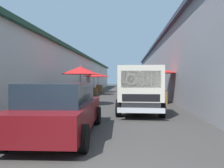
% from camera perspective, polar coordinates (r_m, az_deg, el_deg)
% --- Properties ---
extents(ground, '(90.00, 90.00, 0.00)m').
position_cam_1_polar(ground, '(16.38, 1.54, -4.02)').
color(ground, '#3D3A38').
extents(building_left_whitewash, '(49.80, 7.50, 4.10)m').
position_cam_1_polar(building_left_whitewash, '(20.27, -19.06, 2.78)').
color(building_left_whitewash, beige).
rests_on(building_left_whitewash, ground).
extents(building_right_concrete, '(49.80, 7.50, 5.30)m').
position_cam_1_polar(building_right_concrete, '(19.61, 23.75, 4.54)').
color(building_right_concrete, gray).
rests_on(building_right_concrete, ground).
extents(fruit_stall_mid_lane, '(2.61, 2.61, 2.38)m').
position_cam_1_polar(fruit_stall_mid_lane, '(13.08, 12.78, 2.73)').
color(fruit_stall_mid_lane, '#9E9EA3').
rests_on(fruit_stall_mid_lane, ground).
extents(fruit_stall_far_right, '(2.44, 2.44, 2.13)m').
position_cam_1_polar(fruit_stall_far_right, '(18.42, 8.35, 1.57)').
color(fruit_stall_far_right, '#9E9EA3').
rests_on(fruit_stall_far_right, ground).
extents(fruit_stall_near_left, '(2.77, 2.77, 2.29)m').
position_cam_1_polar(fruit_stall_near_left, '(23.03, -3.98, 2.05)').
color(fruit_stall_near_left, '#9E9EA3').
rests_on(fruit_stall_near_left, ground).
extents(fruit_stall_near_right, '(2.21, 2.21, 2.35)m').
position_cam_1_polar(fruit_stall_near_right, '(11.62, -9.35, 2.24)').
color(fruit_stall_near_right, '#9E9EA3').
rests_on(fruit_stall_near_right, ground).
extents(fruit_stall_far_left, '(2.29, 2.29, 2.20)m').
position_cam_1_polar(fruit_stall_far_left, '(19.29, -5.25, 1.61)').
color(fruit_stall_far_left, '#9E9EA3').
rests_on(fruit_stall_far_left, ground).
extents(hatchback_car, '(3.98, 2.06, 1.45)m').
position_cam_1_polar(hatchback_car, '(5.73, -14.43, -6.84)').
color(hatchback_car, '#600F14').
rests_on(hatchback_car, ground).
extents(delivery_truck, '(4.94, 2.02, 2.08)m').
position_cam_1_polar(delivery_truck, '(8.87, 7.85, -1.92)').
color(delivery_truck, black).
rests_on(delivery_truck, ground).
extents(vendor_by_crates, '(0.41, 0.54, 1.55)m').
position_cam_1_polar(vendor_by_crates, '(12.63, 6.00, -1.64)').
color(vendor_by_crates, '#232328').
rests_on(vendor_by_crates, ground).
extents(parked_scooter, '(1.69, 0.40, 1.14)m').
position_cam_1_polar(parked_scooter, '(17.59, -6.54, -2.19)').
color(parked_scooter, black).
rests_on(parked_scooter, ground).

